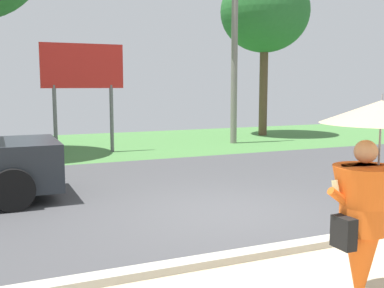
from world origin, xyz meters
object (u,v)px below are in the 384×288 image
at_px(monk_pedestrian, 368,195).
at_px(utility_pole, 234,53).
at_px(tree_left_far, 265,12).
at_px(roadside_billboard, 83,74).

distance_m(monk_pedestrian, utility_pole, 13.36).
height_order(monk_pedestrian, tree_left_far, tree_left_far).
height_order(monk_pedestrian, utility_pole, utility_pole).
bearing_deg(utility_pole, tree_left_far, 37.84).
bearing_deg(tree_left_far, monk_pedestrian, -118.49).
height_order(roadside_billboard, tree_left_far, tree_left_far).
bearing_deg(tree_left_far, utility_pole, -142.16).
bearing_deg(utility_pole, monk_pedestrian, -112.92).
distance_m(monk_pedestrian, roadside_billboard, 11.80).
relative_size(monk_pedestrian, utility_pole, 0.33).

